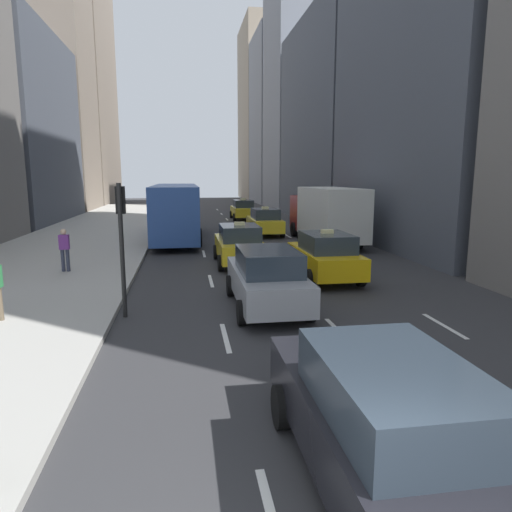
{
  "coord_description": "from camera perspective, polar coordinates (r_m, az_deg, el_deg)",
  "views": [
    {
      "loc": [
        -1.07,
        -2.29,
        3.77
      ],
      "look_at": [
        1.08,
        11.53,
        1.32
      ],
      "focal_mm": 32.0,
      "sensor_mm": 36.0,
      "label": 1
    }
  ],
  "objects": [
    {
      "name": "city_bus",
      "position": [
        27.99,
        -10.01,
        5.73
      ],
      "size": [
        2.8,
        11.61,
        3.25
      ],
      "color": "#2D519E",
      "rests_on": "ground"
    },
    {
      "name": "sedan_silver_behind",
      "position": [
        13.08,
        1.36,
        -2.78
      ],
      "size": [
        2.02,
        4.73,
        1.76
      ],
      "color": "#9EA0A5",
      "rests_on": "ground"
    },
    {
      "name": "traffic_light_pole",
      "position": [
        12.62,
        -16.49,
        3.34
      ],
      "size": [
        0.24,
        0.42,
        3.6
      ],
      "color": "black",
      "rests_on": "ground"
    },
    {
      "name": "building_row_left",
      "position": [
        43.41,
        -28.05,
        21.47
      ],
      "size": [
        6.0,
        73.9,
        33.76
      ],
      "color": "#4C515B",
      "rests_on": "ground"
    },
    {
      "name": "sidewalk_left",
      "position": [
        30.11,
        -20.17,
        2.28
      ],
      "size": [
        8.0,
        66.0,
        0.15
      ],
      "primitive_type": "cube",
      "color": "#ADAAA3",
      "rests_on": "ground"
    },
    {
      "name": "taxi_lead",
      "position": [
        17.01,
        8.61,
        0.04
      ],
      "size": [
        2.02,
        4.4,
        1.87
      ],
      "color": "yellow",
      "rests_on": "ground"
    },
    {
      "name": "taxi_second",
      "position": [
        29.45,
        1.09,
        4.31
      ],
      "size": [
        2.02,
        4.4,
        1.87
      ],
      "color": "yellow",
      "rests_on": "ground"
    },
    {
      "name": "box_truck",
      "position": [
        26.14,
        8.72,
        5.3
      ],
      "size": [
        2.58,
        8.4,
        3.15
      ],
      "color": "maroon",
      "rests_on": "ground"
    },
    {
      "name": "sedan_black_near",
      "position": [
        5.94,
        15.78,
        -19.46
      ],
      "size": [
        2.02,
        4.88,
        1.75
      ],
      "color": "black",
      "rests_on": "ground"
    },
    {
      "name": "pedestrian_far_walking",
      "position": [
        18.93,
        -22.82,
        0.95
      ],
      "size": [
        0.36,
        0.22,
        1.65
      ],
      "color": "#383D51",
      "rests_on": "sidewalk_left"
    },
    {
      "name": "lane_markings",
      "position": [
        25.83,
        -0.6,
        1.56
      ],
      "size": [
        5.72,
        56.0,
        0.01
      ],
      "color": "white",
      "rests_on": "ground"
    },
    {
      "name": "taxi_third",
      "position": [
        19.63,
        -2.13,
        1.46
      ],
      "size": [
        2.02,
        4.4,
        1.87
      ],
      "color": "yellow",
      "rests_on": "ground"
    },
    {
      "name": "taxi_fourth",
      "position": [
        40.38,
        -1.64,
        5.83
      ],
      "size": [
        2.02,
        4.4,
        1.87
      ],
      "color": "yellow",
      "rests_on": "ground"
    },
    {
      "name": "building_row_right",
      "position": [
        44.41,
        9.47,
        25.0
      ],
      "size": [
        6.0,
        85.19,
        37.12
      ],
      "color": "slate",
      "rests_on": "ground"
    }
  ]
}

